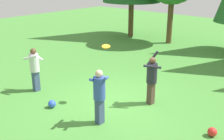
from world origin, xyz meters
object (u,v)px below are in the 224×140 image
Objects in this scene: person_bystander at (99,92)px; ball_red at (212,132)px; frisbee at (106,46)px; person_catcher at (35,66)px; ball_blue at (52,104)px; person_thrower at (152,77)px.

ball_red is at bearing -96.53° from person_bystander.
frisbee is at bearing 0.00° from person_bystander.
person_catcher is 2.92m from frisbee.
person_bystander is at bearing 10.03° from ball_blue.
person_thrower is 2.09m from person_bystander.
frisbee is at bearing 57.76° from ball_blue.
person_thrower is 4.24m from person_catcher.
person_bystander is at bearing 45.84° from person_thrower.
ball_red is 0.99× the size of ball_blue.
frisbee is (-0.87, 1.23, 0.95)m from person_bystander.
person_catcher is 0.99× the size of person_bystander.
person_thrower is at bearing -45.83° from person_bystander.
ball_blue is (-2.23, -2.38, -0.84)m from person_thrower.
ball_red is at bearing 21.77° from ball_blue.
person_bystander is at bearing -54.68° from frisbee.
ball_blue is (-4.59, -1.83, 0.00)m from ball_red.
ball_blue is at bearing -158.23° from ball_red.
ball_red is (2.36, -0.55, -0.84)m from person_thrower.
frisbee is 1.49× the size of ball_blue.
ball_blue is at bearing 13.28° from person_thrower.
frisbee reaches higher than person_bystander.
ball_blue is at bearing -39.90° from person_catcher.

